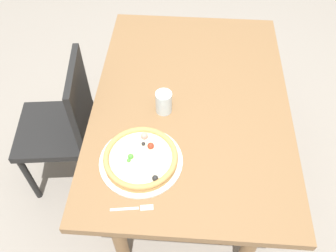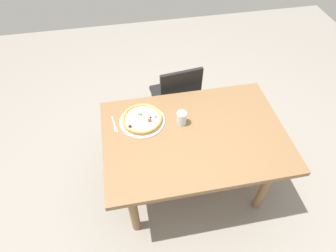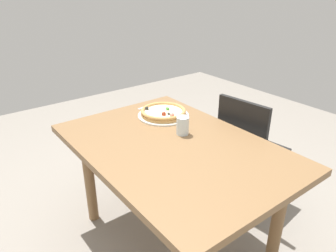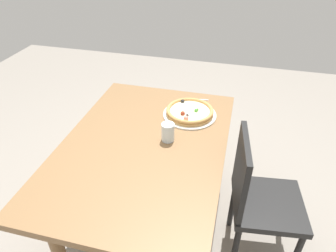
{
  "view_description": "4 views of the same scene",
  "coord_description": "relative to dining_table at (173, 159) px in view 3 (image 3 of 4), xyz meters",
  "views": [
    {
      "loc": [
        1.17,
        -0.03,
        1.98
      ],
      "look_at": [
        0.18,
        -0.1,
        0.75
      ],
      "focal_mm": 37.96,
      "sensor_mm": 36.0,
      "label": 1
    },
    {
      "loc": [
        0.45,
        1.29,
        2.37
      ],
      "look_at": [
        0.18,
        -0.1,
        0.75
      ],
      "focal_mm": 30.57,
      "sensor_mm": 36.0,
      "label": 2
    },
    {
      "loc": [
        -1.25,
        0.99,
        1.58
      ],
      "look_at": [
        0.18,
        -0.1,
        0.75
      ],
      "focal_mm": 34.09,
      "sensor_mm": 36.0,
      "label": 3
    },
    {
      "loc": [
        -1.3,
        -0.48,
        1.81
      ],
      "look_at": [
        0.18,
        -0.1,
        0.75
      ],
      "focal_mm": 32.6,
      "sensor_mm": 36.0,
      "label": 4
    }
  ],
  "objects": [
    {
      "name": "ground_plane",
      "position": [
        0.0,
        0.0,
        -0.63
      ],
      "size": [
        6.0,
        6.0,
        0.0
      ],
      "primitive_type": "plane",
      "color": "gray"
    },
    {
      "name": "chair_near",
      "position": [
        -0.01,
        -0.68,
        -0.15
      ],
      "size": [
        0.44,
        0.44,
        0.87
      ],
      "rotation": [
        0.0,
        0.0,
        3.26
      ],
      "color": "black",
      "rests_on": "ground"
    },
    {
      "name": "fork",
      "position": [
        0.58,
        -0.2,
        0.1
      ],
      "size": [
        0.04,
        0.17,
        0.0
      ],
      "rotation": [
        0.0,
        0.0,
        1.71
      ],
      "color": "silver",
      "rests_on": "dining_table"
    },
    {
      "name": "dining_table",
      "position": [
        0.0,
        0.0,
        0.0
      ],
      "size": [
        1.36,
        0.93,
        0.73
      ],
      "color": "olive",
      "rests_on": "ground"
    },
    {
      "name": "plate",
      "position": [
        0.37,
        -0.2,
        0.1
      ],
      "size": [
        0.35,
        0.35,
        0.01
      ],
      "primitive_type": "cylinder",
      "color": "silver",
      "rests_on": "dining_table"
    },
    {
      "name": "pizza",
      "position": [
        0.37,
        -0.2,
        0.13
      ],
      "size": [
        0.31,
        0.31,
        0.05
      ],
      "color": "tan",
      "rests_on": "plate"
    },
    {
      "name": "drinking_glass",
      "position": [
        0.07,
        -0.13,
        0.15
      ],
      "size": [
        0.08,
        0.08,
        0.11
      ],
      "primitive_type": "cylinder",
      "color": "silver",
      "rests_on": "dining_table"
    }
  ]
}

